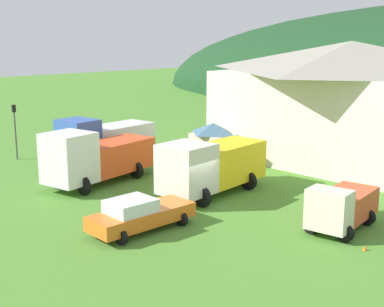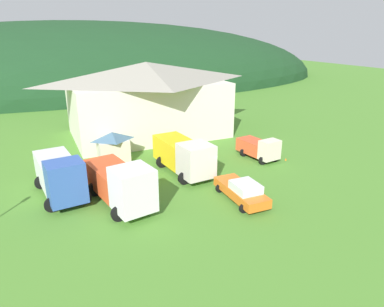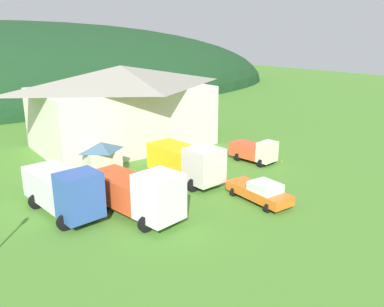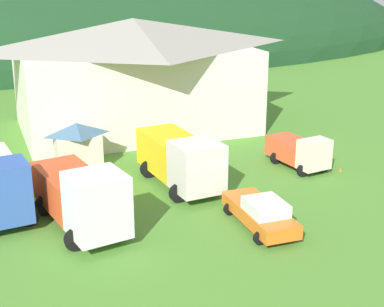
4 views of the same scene
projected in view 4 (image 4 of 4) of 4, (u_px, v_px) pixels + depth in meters
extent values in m
plane|color=#4C842D|center=(209.00, 197.00, 32.80)|extent=(200.00, 200.00, 0.00)
ellipsoid|color=#193D1E|center=(51.00, 49.00, 90.21)|extent=(131.78, 60.00, 29.45)
cube|color=silver|center=(135.00, 89.00, 45.61)|extent=(17.80, 11.60, 6.55)
pyramid|color=gray|center=(133.00, 33.00, 44.21)|extent=(19.22, 12.53, 2.29)
cube|color=beige|center=(78.00, 151.00, 37.20)|extent=(2.90, 2.25, 2.26)
pyramid|color=#42667F|center=(76.00, 129.00, 36.72)|extent=(3.13, 2.42, 0.79)
cube|color=#3356AD|center=(3.00, 192.00, 27.99)|extent=(2.79, 2.44, 3.04)
cube|color=black|center=(2.00, 180.00, 27.69)|extent=(1.56, 1.87, 0.97)
cylinder|color=black|center=(29.00, 216.00, 28.98)|extent=(1.10, 0.30, 1.10)
cylinder|color=black|center=(11.00, 187.00, 32.76)|extent=(1.10, 0.30, 1.10)
cube|color=white|center=(97.00, 205.00, 26.56)|extent=(2.99, 2.97, 3.04)
cube|color=black|center=(97.00, 192.00, 26.25)|extent=(1.72, 2.26, 0.97)
cube|color=#E04C23|center=(69.00, 189.00, 29.87)|extent=(3.46, 5.57, 1.95)
cylinder|color=black|center=(121.00, 228.00, 27.61)|extent=(1.10, 0.30, 1.10)
cylinder|color=black|center=(76.00, 240.00, 26.48)|extent=(1.10, 0.30, 1.10)
cylinder|color=black|center=(85.00, 197.00, 31.38)|extent=(1.10, 0.30, 1.10)
cylinder|color=black|center=(45.00, 205.00, 30.25)|extent=(1.10, 0.30, 1.10)
cube|color=silver|center=(197.00, 167.00, 31.92)|extent=(2.81, 2.82, 2.80)
cube|color=black|center=(198.00, 157.00, 31.61)|extent=(1.57, 2.19, 0.90)
cube|color=yellow|center=(170.00, 153.00, 35.14)|extent=(3.01, 5.01, 2.29)
cylinder|color=black|center=(214.00, 186.00, 32.85)|extent=(1.10, 0.30, 1.10)
cylinder|color=black|center=(179.00, 193.00, 31.88)|extent=(1.10, 0.30, 1.10)
cylinder|color=black|center=(182.00, 164.00, 36.59)|extent=(1.10, 0.30, 1.10)
cylinder|color=black|center=(149.00, 169.00, 35.62)|extent=(1.10, 0.30, 1.10)
cube|color=beige|center=(314.00, 154.00, 35.91)|extent=(2.10, 1.55, 1.90)
cube|color=black|center=(315.00, 148.00, 35.72)|extent=(1.18, 1.17, 0.61)
cube|color=#DB512D|center=(291.00, 149.00, 37.90)|extent=(2.37, 3.54, 1.32)
cylinder|color=black|center=(323.00, 166.00, 36.59)|extent=(0.80, 0.30, 0.80)
cylinder|color=black|center=(303.00, 170.00, 35.83)|extent=(0.80, 0.30, 0.80)
cylinder|color=black|center=(295.00, 154.00, 38.90)|extent=(0.80, 0.30, 0.80)
cylinder|color=black|center=(276.00, 158.00, 38.14)|extent=(0.80, 0.30, 0.80)
cube|color=orange|center=(259.00, 214.00, 28.87)|extent=(2.05, 5.37, 0.70)
cube|color=silver|center=(266.00, 207.00, 28.09)|extent=(1.82, 2.17, 0.62)
cylinder|color=black|center=(291.00, 233.00, 27.64)|extent=(0.68, 0.24, 0.68)
cylinder|color=black|center=(260.00, 238.00, 27.09)|extent=(0.68, 0.24, 0.68)
cylinder|color=black|center=(258.00, 205.00, 30.87)|extent=(0.68, 0.24, 0.68)
cylinder|color=black|center=(230.00, 209.00, 30.32)|extent=(0.68, 0.24, 0.68)
cone|color=orange|center=(340.00, 171.00, 36.85)|extent=(0.36, 0.36, 0.50)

